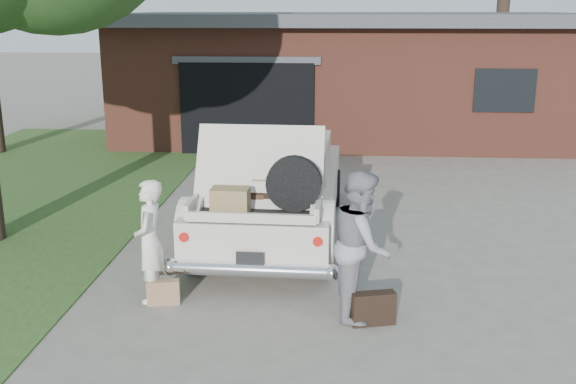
{
  "coord_description": "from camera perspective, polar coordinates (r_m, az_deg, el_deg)",
  "views": [
    {
      "loc": [
        0.6,
        -7.93,
        3.45
      ],
      "look_at": [
        0.0,
        0.6,
        1.1
      ],
      "focal_mm": 42.0,
      "sensor_mm": 36.0,
      "label": 1
    }
  ],
  "objects": [
    {
      "name": "ground",
      "position": [
        8.67,
        -0.28,
        -8.09
      ],
      "size": [
        90.0,
        90.0,
        0.0
      ],
      "primitive_type": "plane",
      "color": "gray",
      "rests_on": "ground"
    },
    {
      "name": "suitcase_left",
      "position": [
        8.29,
        -10.51,
        -8.35
      ],
      "size": [
        0.41,
        0.2,
        0.3
      ],
      "primitive_type": "cube",
      "rotation": [
        0.0,
        0.0,
        0.19
      ],
      "color": "#9F7551",
      "rests_on": "ground"
    },
    {
      "name": "woman_right",
      "position": [
        7.68,
        6.26,
        -4.43
      ],
      "size": [
        0.7,
        0.87,
        1.72
      ],
      "primitive_type": "imported",
      "rotation": [
        0.0,
        0.0,
        1.51
      ],
      "color": "gray",
      "rests_on": "ground"
    },
    {
      "name": "woman_left",
      "position": [
        8.24,
        -11.63,
        -4.09
      ],
      "size": [
        0.4,
        0.57,
        1.5
      ],
      "primitive_type": "imported",
      "rotation": [
        0.0,
        0.0,
        -1.5
      ],
      "color": "silver",
      "rests_on": "ground"
    },
    {
      "name": "suitcase_right",
      "position": [
        7.72,
        7.24,
        -9.75
      ],
      "size": [
        0.52,
        0.27,
        0.38
      ],
      "primitive_type": "cube",
      "rotation": [
        0.0,
        0.0,
        0.25
      ],
      "color": "black",
      "rests_on": "ground"
    },
    {
      "name": "house",
      "position": [
        19.49,
        5.2,
        10.06
      ],
      "size": [
        12.8,
        7.8,
        3.3
      ],
      "color": "brown",
      "rests_on": "ground"
    },
    {
      "name": "sedan",
      "position": [
        10.4,
        -1.16,
        0.29
      ],
      "size": [
        2.12,
        5.13,
        1.96
      ],
      "rotation": [
        0.0,
        0.0,
        -0.03
      ],
      "color": "beige",
      "rests_on": "ground"
    }
  ]
}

